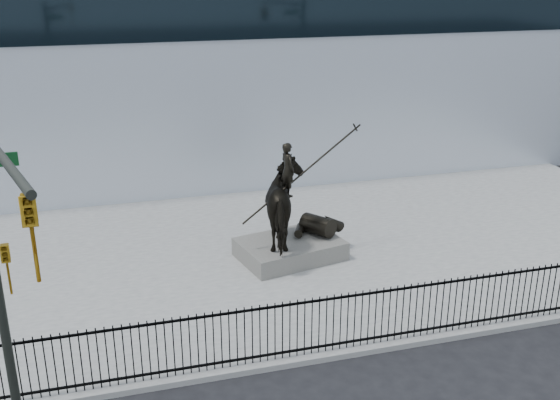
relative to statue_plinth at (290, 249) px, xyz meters
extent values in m
plane|color=black|center=(-0.50, -6.54, -0.44)|extent=(120.00, 120.00, 0.00)
cube|color=gray|center=(-0.50, 0.46, -0.36)|extent=(30.00, 12.00, 0.15)
cube|color=silver|center=(-0.50, 13.46, 4.06)|extent=(44.00, 14.00, 9.00)
cube|color=black|center=(-0.50, -5.29, -0.14)|extent=(22.00, 0.05, 0.05)
cube|color=black|center=(-0.50, -5.29, 1.11)|extent=(22.00, 0.05, 0.05)
cube|color=black|center=(-0.50, -5.29, 0.46)|extent=(22.00, 0.03, 1.50)
cube|color=#605E58|center=(0.00, 0.00, 0.00)|extent=(3.45, 2.71, 0.58)
imported|color=black|center=(0.00, 0.00, 1.51)|extent=(2.55, 2.82, 2.45)
imported|color=black|center=(-0.09, -0.02, 2.64)|extent=(0.51, 0.67, 1.66)
cylinder|color=black|center=(0.33, 0.07, 2.38)|extent=(3.87, 0.88, 2.50)
imported|color=#BF8815|center=(-6.30, -10.59, 5.53)|extent=(0.18, 0.22, 1.10)
imported|color=#BF8815|center=(-7.28, -6.34, 3.26)|extent=(0.16, 0.20, 1.00)
camera|label=1|loc=(-5.46, -17.98, 8.54)|focal=42.00mm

